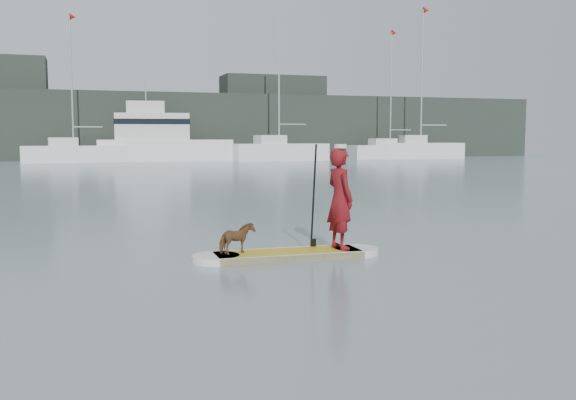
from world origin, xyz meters
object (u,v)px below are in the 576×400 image
object	(u,v)px
sailboat_d	(73,152)
sailboat_f	(389,150)
dog	(237,239)
sailboat_e	(278,151)
sailboat_g	(420,148)
motor_yacht_a	(161,139)
paddleboard	(288,255)
paddler	(340,199)

from	to	relation	value
sailboat_d	sailboat_f	world-z (taller)	sailboat_f
dog	sailboat_e	size ratio (longest dim) A/B	0.05
sailboat_e	sailboat_d	bearing A→B (deg)	167.55
sailboat_g	motor_yacht_a	bearing A→B (deg)	-172.96
sailboat_d	sailboat_g	bearing A→B (deg)	-4.89
paddleboard	dog	bearing A→B (deg)	-180.00
dog	motor_yacht_a	bearing A→B (deg)	-27.09
paddleboard	sailboat_e	xyz separation A→B (m)	(12.71, 42.00, 0.80)
paddleboard	sailboat_d	bearing A→B (deg)	96.56
dog	sailboat_e	bearing A→B (deg)	-39.90
sailboat_f	motor_yacht_a	xyz separation A→B (m)	(-20.94, 0.67, 1.05)
sailboat_f	motor_yacht_a	bearing A→B (deg)	176.81
sailboat_d	sailboat_e	bearing A→B (deg)	-10.15
paddler	sailboat_g	xyz separation A→B (m)	(26.06, 43.28, -0.05)
sailboat_e	sailboat_f	world-z (taller)	sailboat_e
paddleboard	motor_yacht_a	bearing A→B (deg)	87.47
paddleboard	sailboat_g	size ratio (longest dim) A/B	0.24
sailboat_e	motor_yacht_a	world-z (taller)	sailboat_e
paddleboard	dog	distance (m)	0.95
dog	motor_yacht_a	xyz separation A→B (m)	(3.99, 44.31, 1.47)
paddleboard	sailboat_d	xyz separation A→B (m)	(-3.91, 43.84, 0.77)
sailboat_e	motor_yacht_a	size ratio (longest dim) A/B	1.06
sailboat_d	dog	bearing A→B (deg)	-89.87
sailboat_f	sailboat_g	distance (m)	3.00
sailboat_e	dog	bearing A→B (deg)	-114.07
paddleboard	sailboat_d	distance (m)	44.02
sailboat_f	sailboat_d	bearing A→B (deg)	178.27
motor_yacht_a	sailboat_g	size ratio (longest dim) A/B	0.81
paddler	motor_yacht_a	world-z (taller)	motor_yacht_a
paddleboard	dog	world-z (taller)	dog
paddler	sailboat_e	world-z (taller)	sailboat_e
dog	sailboat_f	size ratio (longest dim) A/B	0.05
dog	sailboat_f	bearing A→B (deg)	-51.68
motor_yacht_a	sailboat_d	bearing A→B (deg)	-167.27
paddleboard	sailboat_g	xyz separation A→B (m)	(27.00, 43.26, 0.89)
motor_yacht_a	sailboat_g	distance (m)	23.94
motor_yacht_a	paddleboard	bearing A→B (deg)	-85.24
paddleboard	motor_yacht_a	distance (m)	44.47
sailboat_d	sailboat_g	distance (m)	30.91
sailboat_g	dog	bearing A→B (deg)	-113.22
sailboat_d	sailboat_g	xyz separation A→B (m)	(30.91, -0.58, 0.11)
paddler	paddleboard	bearing A→B (deg)	79.14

